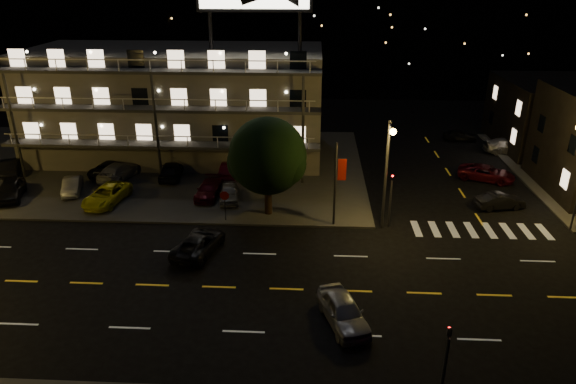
{
  "coord_description": "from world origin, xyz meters",
  "views": [
    {
      "loc": [
        3.42,
        -25.37,
        17.1
      ],
      "look_at": [
        1.67,
        8.0,
        2.78
      ],
      "focal_mm": 32.0,
      "sensor_mm": 36.0,
      "label": 1
    }
  ],
  "objects_px": {
    "lot_car_2": "(107,195)",
    "lot_car_4": "(229,192)",
    "tree": "(267,158)",
    "side_car_0": "(500,201)",
    "road_car_east": "(343,311)",
    "road_car_west": "(199,243)",
    "lot_car_7": "(119,171)"
  },
  "relations": [
    {
      "from": "lot_car_2",
      "to": "lot_car_4",
      "type": "xyz_separation_m",
      "value": [
        9.64,
        1.07,
        -0.04
      ]
    },
    {
      "from": "tree",
      "to": "side_car_0",
      "type": "relative_size",
      "value": 1.97
    },
    {
      "from": "tree",
      "to": "lot_car_2",
      "type": "bearing_deg",
      "value": 174.47
    },
    {
      "from": "tree",
      "to": "road_car_east",
      "type": "bearing_deg",
      "value": -68.33
    },
    {
      "from": "road_car_west",
      "to": "road_car_east",
      "type": "bearing_deg",
      "value": 156.43
    },
    {
      "from": "lot_car_2",
      "to": "road_car_east",
      "type": "distance_m",
      "value": 23.0
    },
    {
      "from": "tree",
      "to": "road_car_west",
      "type": "bearing_deg",
      "value": -124.29
    },
    {
      "from": "lot_car_2",
      "to": "lot_car_7",
      "type": "bearing_deg",
      "value": 108.35
    },
    {
      "from": "lot_car_4",
      "to": "road_car_west",
      "type": "bearing_deg",
      "value": -102.31
    },
    {
      "from": "tree",
      "to": "lot_car_4",
      "type": "relative_size",
      "value": 2.0
    },
    {
      "from": "road_car_east",
      "to": "lot_car_7",
      "type": "bearing_deg",
      "value": 116.06
    },
    {
      "from": "lot_car_7",
      "to": "side_car_0",
      "type": "relative_size",
      "value": 1.32
    },
    {
      "from": "road_car_east",
      "to": "road_car_west",
      "type": "height_order",
      "value": "road_car_east"
    },
    {
      "from": "tree",
      "to": "lot_car_7",
      "type": "xyz_separation_m",
      "value": [
        -13.83,
        6.45,
        -3.72
      ]
    },
    {
      "from": "lot_car_4",
      "to": "lot_car_7",
      "type": "xyz_separation_m",
      "value": [
        -10.5,
        4.12,
        0.09
      ]
    },
    {
      "from": "lot_car_7",
      "to": "road_car_west",
      "type": "distance_m",
      "value": 15.78
    },
    {
      "from": "lot_car_4",
      "to": "side_car_0",
      "type": "bearing_deg",
      "value": -7.93
    },
    {
      "from": "lot_car_2",
      "to": "lot_car_7",
      "type": "height_order",
      "value": "lot_car_7"
    },
    {
      "from": "side_car_0",
      "to": "road_car_west",
      "type": "relative_size",
      "value": 0.78
    },
    {
      "from": "road_car_east",
      "to": "lot_car_2",
      "type": "bearing_deg",
      "value": 123.61
    },
    {
      "from": "tree",
      "to": "lot_car_2",
      "type": "distance_m",
      "value": 13.57
    },
    {
      "from": "road_car_west",
      "to": "lot_car_7",
      "type": "bearing_deg",
      "value": -37.89
    },
    {
      "from": "lot_car_4",
      "to": "road_car_west",
      "type": "xyz_separation_m",
      "value": [
        -0.71,
        -8.26,
        -0.11
      ]
    },
    {
      "from": "lot_car_2",
      "to": "side_car_0",
      "type": "xyz_separation_m",
      "value": [
        31.07,
        0.86,
        -0.2
      ]
    },
    {
      "from": "lot_car_7",
      "to": "road_car_east",
      "type": "relative_size",
      "value": 1.14
    },
    {
      "from": "lot_car_7",
      "to": "side_car_0",
      "type": "bearing_deg",
      "value": -174.76
    },
    {
      "from": "tree",
      "to": "lot_car_2",
      "type": "relative_size",
      "value": 1.54
    },
    {
      "from": "lot_car_7",
      "to": "road_car_east",
      "type": "bearing_deg",
      "value": 147.34
    },
    {
      "from": "lot_car_4",
      "to": "side_car_0",
      "type": "relative_size",
      "value": 0.98
    },
    {
      "from": "lot_car_2",
      "to": "road_car_east",
      "type": "bearing_deg",
      "value": -29.11
    },
    {
      "from": "lot_car_2",
      "to": "side_car_0",
      "type": "bearing_deg",
      "value": 10.57
    },
    {
      "from": "tree",
      "to": "road_car_east",
      "type": "relative_size",
      "value": 1.69
    }
  ]
}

